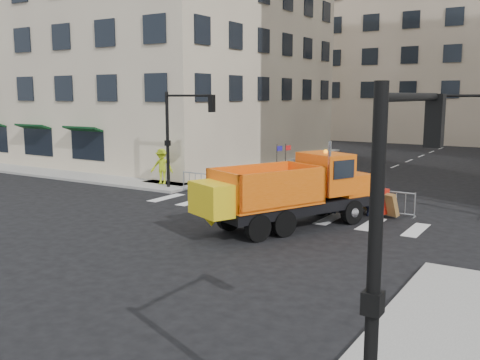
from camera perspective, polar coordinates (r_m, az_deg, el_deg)
The scene contains 13 objects.
ground at distance 19.65m, azimuth -3.47°, elevation -6.40°, with size 120.00×120.00×0.00m, color black.
sidewalk_back at distance 26.82m, azimuth 7.09°, elevation -2.10°, with size 64.00×5.00×0.15m, color gray.
building_left at distance 47.70m, azimuth -9.65°, elevation 18.30°, with size 24.00×22.00×26.00m, color #BCA990.
building_far at distance 68.64m, azimuth 23.26°, elevation 14.00°, with size 30.00×18.00×24.00m, color tan.
traffic_light_left at distance 29.87m, azimuth -7.73°, elevation 4.11°, with size 0.18×0.18×5.40m, color black.
traffic_light_near at distance 7.18m, azimuth 14.01°, elevation -11.84°, with size 0.18×0.18×5.40m, color black.
crowd_barriers at distance 26.26m, azimuth 4.80°, elevation -1.24°, with size 12.60×0.60×1.10m, color #9EA0A5, non-canonical shape.
plow_truck at distance 21.12m, azimuth 5.17°, elevation -1.04°, with size 5.83×9.11×3.47m.
cop_a at distance 23.83m, azimuth 13.94°, elevation -1.39°, with size 0.74×0.49×2.04m, color black.
cop_b at distance 24.51m, azimuth 10.18°, elevation -1.49°, with size 0.78×0.61×1.61m, color black.
cop_c at distance 24.04m, azimuth 9.84°, elevation -1.34°, with size 1.11×0.46×1.90m, color black.
worker at distance 31.09m, azimuth -8.33°, elevation 1.45°, with size 1.31×0.75×2.03m, color #AFCA17.
newspaper_box at distance 23.86m, azimuth 14.91°, elevation -2.20°, with size 0.45×0.40×1.10m, color #B0180D.
Camera 1 is at (10.99, -15.42, 5.23)m, focal length 40.00 mm.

